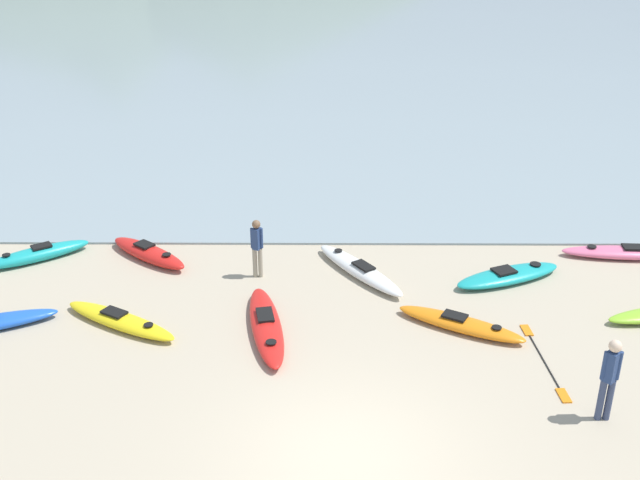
{
  "coord_description": "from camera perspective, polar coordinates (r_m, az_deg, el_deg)",
  "views": [
    {
      "loc": [
        -0.38,
        -9.92,
        8.55
      ],
      "look_at": [
        -0.49,
        7.64,
        0.5
      ],
      "focal_mm": 42.0,
      "sensor_mm": 36.0,
      "label": 1
    }
  ],
  "objects": [
    {
      "name": "loose_paddle",
      "position": [
        15.99,
        16.69,
        -8.8
      ],
      "size": [
        0.32,
        2.79,
        0.03
      ],
      "color": "black",
      "rests_on": "ground_plane"
    },
    {
      "name": "kayak_on_sand_6",
      "position": [
        17.01,
        -15.0,
        -5.93
      ],
      "size": [
        2.94,
        2.05,
        0.33
      ],
      "color": "yellow",
      "rests_on": "ground_plane"
    },
    {
      "name": "kayak_on_sand_5",
      "position": [
        18.58,
        3.02,
        -2.25
      ],
      "size": [
        2.34,
        3.07,
        0.36
      ],
      "color": "white",
      "rests_on": "ground_plane"
    },
    {
      "name": "kayak_on_sand_7",
      "position": [
        16.6,
        10.66,
        -6.28
      ],
      "size": [
        2.8,
        1.94,
        0.32
      ],
      "color": "orange",
      "rests_on": "ground_plane"
    },
    {
      "name": "bay_water",
      "position": [
        54.0,
        0.77,
        15.55
      ],
      "size": [
        160.0,
        70.0,
        0.06
      ],
      "primitive_type": "cube",
      "color": "gray",
      "rests_on": "ground_plane"
    },
    {
      "name": "kayak_on_sand_9",
      "position": [
        16.28,
        -4.12,
        -6.5
      ],
      "size": [
        1.25,
        3.43,
        0.34
      ],
      "color": "red",
      "rests_on": "ground_plane"
    },
    {
      "name": "kayak_on_sand_1",
      "position": [
        19.86,
        -12.94,
        -0.96
      ],
      "size": [
        2.5,
        2.22,
        0.41
      ],
      "color": "red",
      "rests_on": "ground_plane"
    },
    {
      "name": "ground_plane",
      "position": [
        13.1,
        2.01,
        -16.13
      ],
      "size": [
        400.0,
        400.0,
        0.0
      ],
      "primitive_type": "plane",
      "color": "tan"
    },
    {
      "name": "person_near_foreground",
      "position": [
        14.23,
        21.21,
        -9.56
      ],
      "size": [
        0.33,
        0.29,
        1.65
      ],
      "color": "#384260",
      "rests_on": "ground_plane"
    },
    {
      "name": "kayak_on_sand_0",
      "position": [
        18.86,
        14.15,
        -2.63
      ],
      "size": [
        2.96,
        1.87,
        0.34
      ],
      "color": "teal",
      "rests_on": "ground_plane"
    },
    {
      "name": "person_near_waterline",
      "position": [
        18.24,
        -4.83,
        -0.36
      ],
      "size": [
        0.31,
        0.26,
        1.52
      ],
      "color": "gray",
      "rests_on": "ground_plane"
    },
    {
      "name": "kayak_on_sand_4",
      "position": [
        21.04,
        22.36,
        -0.89
      ],
      "size": [
        3.39,
        0.86,
        0.33
      ],
      "color": "#E5668C",
      "rests_on": "ground_plane"
    },
    {
      "name": "kayak_on_sand_8",
      "position": [
        20.62,
        -20.74,
        -1.02
      ],
      "size": [
        2.54,
        2.02,
        0.4
      ],
      "color": "teal",
      "rests_on": "ground_plane"
    }
  ]
}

